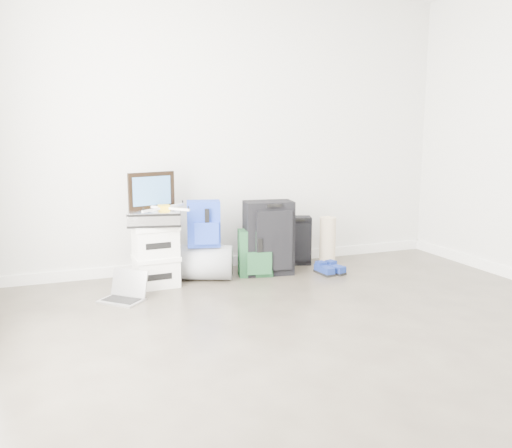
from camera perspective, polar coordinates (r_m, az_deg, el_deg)
name	(u,v)px	position (r m, az deg, el deg)	size (l,w,h in m)	color
ground	(368,364)	(3.37, 11.68, -14.24)	(5.00, 5.00, 0.00)	#373128
room_envelope	(377,63)	(3.11, 12.67, 16.25)	(4.52, 5.02, 2.71)	silver
boxes_stack	(156,256)	(4.83, -10.50, -3.28)	(0.40, 0.33, 0.54)	white
briefcase	(155,218)	(4.76, -10.63, 0.63)	(0.44, 0.32, 0.13)	#B2B2B7
painting	(152,191)	(4.83, -10.93, 3.46)	(0.43, 0.15, 0.33)	black
drone	(164,208)	(4.75, -9.67, 1.70)	(0.44, 0.44, 0.05)	gold
duffel_bag	(204,262)	(5.00, -5.53, -4.05)	(0.32, 0.32, 0.52)	#9B9EA3
blue_backpack	(204,225)	(4.90, -5.51, -0.06)	(0.33, 0.27, 0.41)	#1B2CB3
large_suitcase	(269,238)	(5.13, 1.36, -1.47)	(0.48, 0.35, 0.70)	black
green_backpack	(256,254)	(5.09, -0.05, -3.15)	(0.35, 0.29, 0.44)	#153A1B
carry_on	(296,240)	(5.54, 4.19, -1.74)	(0.35, 0.28, 0.49)	black
shoes	(329,270)	(5.25, 7.73, -4.78)	(0.25, 0.26, 0.08)	black
rolled_rug	(327,242)	(5.50, 7.53, -1.84)	(0.16, 0.16, 0.50)	tan
laptop	(125,293)	(4.54, -13.65, -7.08)	(0.40, 0.40, 0.24)	silver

